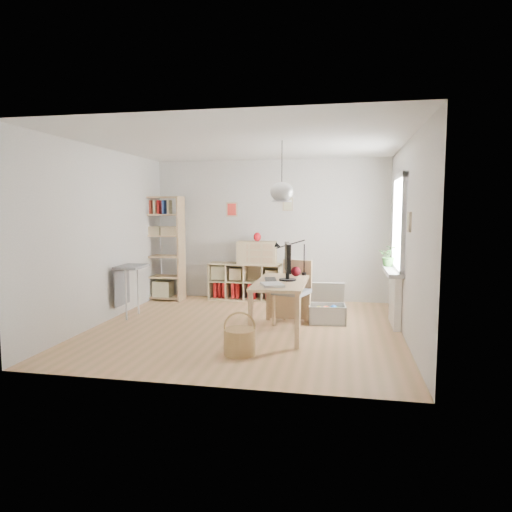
% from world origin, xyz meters
% --- Properties ---
extents(ground, '(4.50, 4.50, 0.00)m').
position_xyz_m(ground, '(0.00, 0.00, 0.00)').
color(ground, tan).
rests_on(ground, ground).
extents(room_shell, '(4.50, 4.50, 4.50)m').
position_xyz_m(room_shell, '(0.55, -0.15, 2.00)').
color(room_shell, silver).
rests_on(room_shell, ground).
extents(window_unit, '(0.07, 1.16, 1.46)m').
position_xyz_m(window_unit, '(2.23, 0.60, 1.55)').
color(window_unit, white).
rests_on(window_unit, ground).
extents(radiator, '(0.10, 0.80, 0.80)m').
position_xyz_m(radiator, '(2.19, 0.60, 0.40)').
color(radiator, white).
rests_on(radiator, ground).
extents(windowsill, '(0.22, 1.20, 0.06)m').
position_xyz_m(windowsill, '(2.14, 0.60, 0.83)').
color(windowsill, silver).
rests_on(windowsill, radiator).
extents(desk, '(0.70, 1.50, 0.75)m').
position_xyz_m(desk, '(0.55, -0.15, 0.66)').
color(desk, tan).
rests_on(desk, ground).
extents(cube_shelf, '(1.40, 0.38, 0.72)m').
position_xyz_m(cube_shelf, '(-0.47, 2.08, 0.30)').
color(cube_shelf, tan).
rests_on(cube_shelf, ground).
extents(tall_bookshelf, '(0.80, 0.38, 2.00)m').
position_xyz_m(tall_bookshelf, '(-2.04, 1.80, 1.09)').
color(tall_bookshelf, tan).
rests_on(tall_bookshelf, ground).
extents(side_table, '(0.40, 0.55, 0.85)m').
position_xyz_m(side_table, '(-2.04, 0.35, 0.67)').
color(side_table, gray).
rests_on(side_table, ground).
extents(chair, '(0.60, 0.60, 0.97)m').
position_xyz_m(chair, '(0.67, 0.41, 0.56)').
color(chair, gray).
rests_on(chair, ground).
extents(wicker_basket, '(0.39, 0.39, 0.54)m').
position_xyz_m(wicker_basket, '(0.19, -1.22, 0.17)').
color(wicker_basket, tan).
rests_on(wicker_basket, ground).
extents(storage_chest, '(0.60, 0.67, 0.59)m').
position_xyz_m(storage_chest, '(1.18, 0.59, 0.19)').
color(storage_chest, silver).
rests_on(storage_chest, ground).
extents(monitor, '(0.24, 0.61, 0.53)m').
position_xyz_m(monitor, '(0.63, -0.09, 1.05)').
color(monitor, black).
rests_on(monitor, desk).
extents(keyboard, '(0.24, 0.44, 0.02)m').
position_xyz_m(keyboard, '(0.40, -0.14, 0.76)').
color(keyboard, black).
rests_on(keyboard, desk).
extents(task_lamp, '(0.48, 0.18, 0.51)m').
position_xyz_m(task_lamp, '(0.59, 0.40, 1.10)').
color(task_lamp, black).
rests_on(task_lamp, desk).
extents(yarn_ball, '(0.15, 0.15, 0.15)m').
position_xyz_m(yarn_ball, '(0.71, 0.33, 0.82)').
color(yarn_ball, '#500A12').
rests_on(yarn_ball, desk).
extents(paper_tray, '(0.37, 0.41, 0.03)m').
position_xyz_m(paper_tray, '(0.49, -0.58, 0.77)').
color(paper_tray, silver).
rests_on(paper_tray, desk).
extents(drawer_chest, '(0.76, 0.38, 0.42)m').
position_xyz_m(drawer_chest, '(-0.21, 2.04, 0.93)').
color(drawer_chest, tan).
rests_on(drawer_chest, cube_shelf).
extents(red_vase, '(0.14, 0.14, 0.17)m').
position_xyz_m(red_vase, '(-0.21, 2.04, 1.23)').
color(red_vase, '#A10D14').
rests_on(red_vase, drawer_chest).
extents(potted_plant, '(0.36, 0.33, 0.33)m').
position_xyz_m(potted_plant, '(2.12, 0.95, 1.02)').
color(potted_plant, '#2A5821').
rests_on(potted_plant, windowsill).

